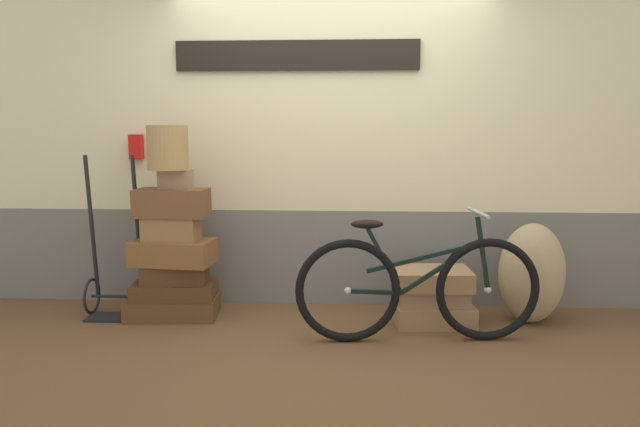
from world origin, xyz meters
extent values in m
cube|color=brown|center=(0.00, 0.00, -0.03)|extent=(9.12, 5.20, 0.06)
cube|color=slate|center=(0.00, 0.85, 0.39)|extent=(7.12, 0.20, 0.78)
cube|color=beige|center=(0.00, 0.85, 1.71)|extent=(7.12, 0.20, 1.86)
cube|color=black|center=(-0.28, 0.73, 2.02)|extent=(1.92, 0.04, 0.23)
cube|color=red|center=(-1.59, 0.71, 1.30)|extent=(0.10, 0.08, 0.20)
cube|color=brown|center=(-1.22, 0.34, 0.08)|extent=(0.71, 0.43, 0.16)
cube|color=#4C2D19|center=(-1.20, 0.32, 0.22)|extent=(0.64, 0.38, 0.12)
cube|color=#4C2D19|center=(-1.18, 0.30, 0.35)|extent=(0.50, 0.28, 0.14)
cube|color=brown|center=(-1.19, 0.31, 0.52)|extent=(0.63, 0.40, 0.19)
cube|color=olive|center=(-1.20, 0.30, 0.70)|extent=(0.42, 0.24, 0.18)
cube|color=brown|center=(-1.19, 0.32, 0.89)|extent=(0.54, 0.30, 0.21)
cube|color=#937051|center=(-1.16, 0.34, 1.07)|extent=(0.24, 0.15, 0.14)
cube|color=#9E754C|center=(0.77, 0.34, 0.08)|extent=(0.61, 0.50, 0.15)
cube|color=#937051|center=(0.75, 0.32, 0.21)|extent=(0.56, 0.42, 0.12)
cube|color=#9E754C|center=(0.76, 0.31, 0.34)|extent=(0.57, 0.42, 0.14)
cylinder|color=#A8844C|center=(-1.21, 0.31, 1.31)|extent=(0.30, 0.30, 0.33)
torus|color=black|center=(-1.88, 0.38, 0.14)|extent=(0.02, 0.28, 0.28)
torus|color=black|center=(-1.46, 0.38, 0.14)|extent=(0.02, 0.28, 0.28)
cylinder|color=black|center=(-1.67, 0.38, 0.14)|extent=(0.42, 0.02, 0.02)
cylinder|color=black|center=(-1.85, 0.38, 0.70)|extent=(0.03, 0.13, 1.11)
cylinder|color=black|center=(-1.49, 0.38, 0.70)|extent=(0.03, 0.13, 1.11)
cube|color=black|center=(-1.67, 0.27, 0.01)|extent=(0.38, 0.22, 0.02)
ellipsoid|color=tan|center=(1.51, 0.36, 0.38)|extent=(0.48, 0.41, 0.75)
torus|color=black|center=(0.14, -0.13, 0.36)|extent=(0.72, 0.12, 0.71)
sphere|color=#B2B2B7|center=(0.14, -0.13, 0.36)|extent=(0.05, 0.05, 0.05)
torus|color=black|center=(1.09, -0.04, 0.36)|extent=(0.72, 0.12, 0.71)
sphere|color=#B2B2B7|center=(1.09, -0.04, 0.36)|extent=(0.05, 0.05, 0.05)
cube|color=black|center=(0.75, -0.07, 0.51)|extent=(0.52, 0.07, 0.36)
cube|color=black|center=(0.38, -0.10, 0.57)|extent=(0.26, 0.05, 0.47)
cube|color=black|center=(0.32, -0.11, 0.35)|extent=(0.37, 0.06, 0.05)
cube|color=black|center=(0.63, -0.08, 0.58)|extent=(0.75, 0.09, 0.21)
cube|color=black|center=(1.05, -0.05, 0.61)|extent=(0.12, 0.04, 0.51)
ellipsoid|color=black|center=(0.26, -0.11, 0.81)|extent=(0.23, 0.11, 0.06)
cylinder|color=#A5A5AD|center=(1.00, -0.05, 0.89)|extent=(0.06, 0.46, 0.02)
camera|label=1|loc=(0.17, -3.94, 1.43)|focal=32.57mm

